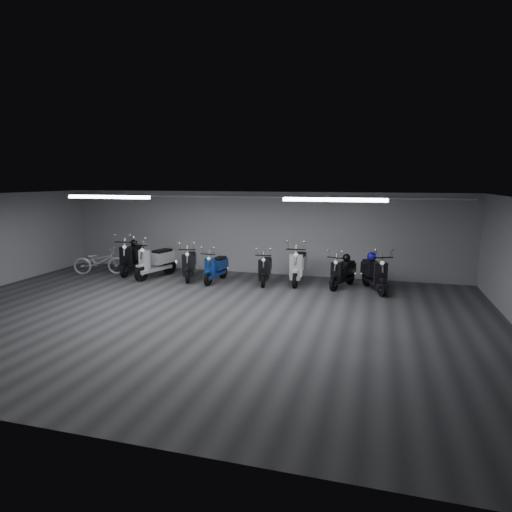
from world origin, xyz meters
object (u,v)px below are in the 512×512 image
(scooter_1, at_px, (131,252))
(scooter_5, at_px, (265,264))
(scooter_3, at_px, (189,259))
(bicycle, at_px, (99,258))
(helmet_2, at_px, (372,256))
(scooter_6, at_px, (298,260))
(scooter_7, at_px, (343,268))
(helmet_1, at_px, (346,258))
(helmet_0, at_px, (134,243))
(scooter_8, at_px, (375,268))
(scooter_2, at_px, (155,256))
(scooter_4, at_px, (216,263))

(scooter_1, height_order, scooter_5, scooter_1)
(scooter_3, height_order, bicycle, scooter_3)
(scooter_3, relative_size, helmet_2, 6.52)
(scooter_6, height_order, bicycle, scooter_6)
(scooter_7, relative_size, helmet_1, 6.83)
(helmet_2, bearing_deg, scooter_5, -176.97)
(scooter_6, xyz_separation_m, scooter_7, (1.38, -0.21, -0.11))
(scooter_1, xyz_separation_m, helmet_1, (7.26, 0.11, 0.15))
(helmet_0, bearing_deg, scooter_8, -3.74)
(scooter_7, xyz_separation_m, helmet_2, (0.82, 0.08, 0.36))
(scooter_2, relative_size, bicycle, 1.14)
(scooter_3, relative_size, bicycle, 1.03)
(scooter_1, bearing_deg, helmet_0, 90.00)
(scooter_1, relative_size, scooter_4, 1.21)
(scooter_3, height_order, scooter_4, scooter_3)
(bicycle, xyz_separation_m, helmet_2, (8.98, 0.41, 0.42))
(scooter_3, xyz_separation_m, bicycle, (-3.27, -0.15, -0.11))
(scooter_7, bearing_deg, helmet_1, 90.00)
(scooter_5, distance_m, scooter_6, 1.04)
(scooter_3, xyz_separation_m, scooter_5, (2.52, 0.09, -0.05))
(scooter_3, bearing_deg, scooter_4, -27.07)
(scooter_7, bearing_deg, helmet_2, 26.57)
(scooter_1, distance_m, scooter_2, 1.21)
(scooter_4, relative_size, scooter_8, 0.89)
(scooter_4, distance_m, scooter_6, 2.59)
(scooter_7, distance_m, scooter_8, 0.93)
(scooter_2, bearing_deg, helmet_0, 166.28)
(scooter_6, xyz_separation_m, helmet_2, (2.20, -0.13, 0.25))
(scooter_2, height_order, scooter_5, scooter_2)
(scooter_5, bearing_deg, scooter_6, 8.69)
(bicycle, bearing_deg, helmet_0, -72.55)
(scooter_3, bearing_deg, helmet_1, -13.47)
(scooter_7, relative_size, scooter_8, 0.90)
(bicycle, bearing_deg, scooter_6, -105.06)
(scooter_5, relative_size, helmet_1, 6.74)
(scooter_4, height_order, helmet_2, scooter_4)
(helmet_1, bearing_deg, helmet_2, -10.50)
(bicycle, relative_size, helmet_2, 6.30)
(scooter_6, bearing_deg, scooter_5, -165.39)
(helmet_0, xyz_separation_m, helmet_2, (8.04, -0.30, -0.05))
(helmet_1, xyz_separation_m, helmet_2, (0.74, -0.14, 0.09))
(scooter_8, xyz_separation_m, helmet_2, (-0.09, 0.23, 0.30))
(scooter_8, height_order, helmet_2, scooter_8)
(scooter_3, relative_size, scooter_8, 0.97)
(scooter_4, height_order, helmet_0, scooter_4)
(scooter_6, xyz_separation_m, scooter_8, (2.29, -0.36, -0.05))
(scooter_7, bearing_deg, scooter_8, 11.41)
(scooter_1, bearing_deg, scooter_3, -17.02)
(scooter_8, relative_size, helmet_0, 7.77)
(bicycle, xyz_separation_m, helmet_1, (8.24, 0.55, 0.33))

